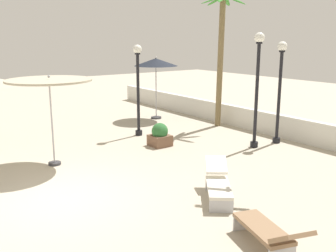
{
  "coord_description": "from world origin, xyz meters",
  "views": [
    {
      "loc": [
        8.75,
        -3.07,
        3.89
      ],
      "look_at": [
        0.0,
        3.27,
        1.4
      ],
      "focal_mm": 41.4,
      "sensor_mm": 36.0,
      "label": 1
    }
  ],
  "objects_px": {
    "lamp_post_2": "(138,82)",
    "lounge_chair_1": "(270,232)",
    "lamp_post_1": "(257,79)",
    "palm_tree_1": "(221,45)",
    "planter": "(160,136)",
    "patio_umbrella_0": "(49,84)",
    "lamp_post_0": "(280,83)",
    "patio_umbrella_2": "(156,63)",
    "lounge_chair_2": "(218,182)"
  },
  "relations": [
    {
      "from": "patio_umbrella_0",
      "to": "lamp_post_1",
      "type": "xyz_separation_m",
      "value": [
        2.3,
        6.55,
        -0.09
      ]
    },
    {
      "from": "lamp_post_1",
      "to": "lamp_post_2",
      "type": "bearing_deg",
      "value": -148.06
    },
    {
      "from": "palm_tree_1",
      "to": "lounge_chair_2",
      "type": "relative_size",
      "value": 3.21
    },
    {
      "from": "lounge_chair_2",
      "to": "lamp_post_0",
      "type": "bearing_deg",
      "value": 114.92
    },
    {
      "from": "patio_umbrella_2",
      "to": "planter",
      "type": "height_order",
      "value": "patio_umbrella_2"
    },
    {
      "from": "lounge_chair_2",
      "to": "patio_umbrella_2",
      "type": "bearing_deg",
      "value": 154.79
    },
    {
      "from": "lamp_post_1",
      "to": "lamp_post_2",
      "type": "height_order",
      "value": "lamp_post_1"
    },
    {
      "from": "palm_tree_1",
      "to": "planter",
      "type": "height_order",
      "value": "palm_tree_1"
    },
    {
      "from": "lounge_chair_1",
      "to": "planter",
      "type": "height_order",
      "value": "planter"
    },
    {
      "from": "palm_tree_1",
      "to": "lamp_post_0",
      "type": "relative_size",
      "value": 1.54
    },
    {
      "from": "lamp_post_0",
      "to": "lounge_chair_1",
      "type": "distance_m",
      "value": 8.12
    },
    {
      "from": "patio_umbrella_0",
      "to": "lounge_chair_2",
      "type": "bearing_deg",
      "value": 26.23
    },
    {
      "from": "palm_tree_1",
      "to": "lamp_post_0",
      "type": "xyz_separation_m",
      "value": [
        3.34,
        -0.19,
        -1.29
      ]
    },
    {
      "from": "patio_umbrella_2",
      "to": "lounge_chair_2",
      "type": "height_order",
      "value": "patio_umbrella_2"
    },
    {
      "from": "patio_umbrella_0",
      "to": "lounge_chair_1",
      "type": "height_order",
      "value": "patio_umbrella_0"
    },
    {
      "from": "lamp_post_1",
      "to": "lounge_chair_1",
      "type": "relative_size",
      "value": 2.08
    },
    {
      "from": "lamp_post_2",
      "to": "lounge_chair_1",
      "type": "bearing_deg",
      "value": -16.63
    },
    {
      "from": "patio_umbrella_0",
      "to": "patio_umbrella_2",
      "type": "height_order",
      "value": "patio_umbrella_2"
    },
    {
      "from": "lamp_post_1",
      "to": "lounge_chair_1",
      "type": "bearing_deg",
      "value": -45.97
    },
    {
      "from": "patio_umbrella_0",
      "to": "lounge_chair_1",
      "type": "distance_m",
      "value": 7.68
    },
    {
      "from": "lamp_post_0",
      "to": "lounge_chair_1",
      "type": "xyz_separation_m",
      "value": [
        4.85,
        -6.25,
        -1.85
      ]
    },
    {
      "from": "patio_umbrella_0",
      "to": "lamp_post_1",
      "type": "height_order",
      "value": "lamp_post_1"
    },
    {
      "from": "lamp_post_1",
      "to": "planter",
      "type": "height_order",
      "value": "lamp_post_1"
    },
    {
      "from": "patio_umbrella_2",
      "to": "lounge_chair_1",
      "type": "distance_m",
      "value": 12.54
    },
    {
      "from": "patio_umbrella_0",
      "to": "lounge_chair_2",
      "type": "distance_m",
      "value": 5.81
    },
    {
      "from": "palm_tree_1",
      "to": "patio_umbrella_0",
      "type": "bearing_deg",
      "value": -83.09
    },
    {
      "from": "patio_umbrella_0",
      "to": "lamp_post_2",
      "type": "relative_size",
      "value": 0.77
    },
    {
      "from": "lamp_post_2",
      "to": "lounge_chair_1",
      "type": "xyz_separation_m",
      "value": [
        8.88,
        -2.65,
        -1.75
      ]
    },
    {
      "from": "patio_umbrella_0",
      "to": "patio_umbrella_2",
      "type": "bearing_deg",
      "value": 121.37
    },
    {
      "from": "lounge_chair_1",
      "to": "planter",
      "type": "distance_m",
      "value": 7.5
    },
    {
      "from": "lamp_post_0",
      "to": "lamp_post_1",
      "type": "xyz_separation_m",
      "value": [
        -0.08,
        -1.14,
        0.2
      ]
    },
    {
      "from": "lamp_post_0",
      "to": "lamp_post_2",
      "type": "xyz_separation_m",
      "value": [
        -4.03,
        -3.59,
        -0.1
      ]
    },
    {
      "from": "lamp_post_2",
      "to": "lounge_chair_2",
      "type": "xyz_separation_m",
      "value": [
        6.49,
        -1.71,
        -1.74
      ]
    },
    {
      "from": "palm_tree_1",
      "to": "lamp_post_1",
      "type": "height_order",
      "value": "palm_tree_1"
    },
    {
      "from": "lamp_post_0",
      "to": "lamp_post_1",
      "type": "distance_m",
      "value": 1.16
    },
    {
      "from": "lounge_chair_2",
      "to": "patio_umbrella_0",
      "type": "bearing_deg",
      "value": -153.77
    },
    {
      "from": "lamp_post_1",
      "to": "lamp_post_2",
      "type": "relative_size",
      "value": 1.12
    },
    {
      "from": "lamp_post_2",
      "to": "planter",
      "type": "distance_m",
      "value": 2.52
    },
    {
      "from": "palm_tree_1",
      "to": "lamp_post_2",
      "type": "relative_size",
      "value": 1.6
    },
    {
      "from": "palm_tree_1",
      "to": "lamp_post_1",
      "type": "bearing_deg",
      "value": -22.17
    },
    {
      "from": "lounge_chair_1",
      "to": "lamp_post_1",
      "type": "bearing_deg",
      "value": 134.03
    },
    {
      "from": "patio_umbrella_2",
      "to": "lamp_post_2",
      "type": "xyz_separation_m",
      "value": [
        2.35,
        -2.45,
        -0.54
      ]
    },
    {
      "from": "patio_umbrella_2",
      "to": "lamp_post_0",
      "type": "height_order",
      "value": "lamp_post_0"
    },
    {
      "from": "patio_umbrella_0",
      "to": "lounge_chair_2",
      "type": "xyz_separation_m",
      "value": [
        4.85,
        2.39,
        -2.13
      ]
    },
    {
      "from": "lounge_chair_1",
      "to": "lounge_chair_2",
      "type": "relative_size",
      "value": 1.09
    },
    {
      "from": "lamp_post_0",
      "to": "lamp_post_2",
      "type": "bearing_deg",
      "value": -138.25
    },
    {
      "from": "lamp_post_2",
      "to": "lounge_chair_2",
      "type": "bearing_deg",
      "value": -14.77
    },
    {
      "from": "patio_umbrella_2",
      "to": "lamp_post_0",
      "type": "xyz_separation_m",
      "value": [
        6.37,
        1.14,
        -0.44
      ]
    },
    {
      "from": "patio_umbrella_2",
      "to": "palm_tree_1",
      "type": "height_order",
      "value": "palm_tree_1"
    },
    {
      "from": "lounge_chair_1",
      "to": "planter",
      "type": "xyz_separation_m",
      "value": [
        -7.09,
        2.45,
        -0.01
      ]
    }
  ]
}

